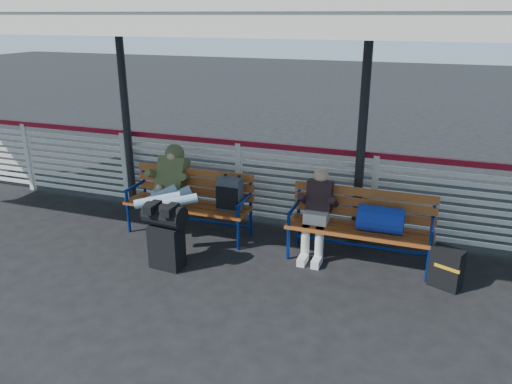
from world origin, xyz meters
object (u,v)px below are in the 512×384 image
at_px(luggage_stack, 166,234).
at_px(suitcase_side, 446,268).
at_px(traveler_man, 168,193).
at_px(bench_right, 370,220).
at_px(companion_person, 317,212).
at_px(bench_left, 202,196).

bearing_deg(luggage_stack, suitcase_side, 16.14).
bearing_deg(traveler_man, bench_right, 6.25).
bearing_deg(traveler_man, companion_person, 7.97).
distance_m(luggage_stack, bench_right, 2.52).
distance_m(bench_left, bench_right, 2.32).
height_order(traveler_man, suitcase_side, traveler_man).
xyz_separation_m(luggage_stack, suitcase_side, (3.25, 0.67, -0.21)).
xyz_separation_m(traveler_man, companion_person, (2.00, 0.28, -0.11)).
height_order(bench_left, suitcase_side, bench_left).
xyz_separation_m(luggage_stack, traveler_man, (-0.35, 0.69, 0.25)).
xyz_separation_m(luggage_stack, bench_right, (2.31, 0.98, 0.13)).
xyz_separation_m(luggage_stack, bench_left, (-0.00, 1.03, 0.14)).
relative_size(bench_left, bench_right, 1.00).
distance_m(traveler_man, suitcase_side, 3.63).
xyz_separation_m(bench_right, traveler_man, (-2.66, -0.29, 0.12)).
height_order(luggage_stack, bench_right, bench_right).
height_order(bench_right, companion_person, companion_person).
xyz_separation_m(traveler_man, suitcase_side, (3.60, -0.02, -0.47)).
bearing_deg(luggage_stack, traveler_man, 121.22).
distance_m(luggage_stack, companion_person, 1.92).
xyz_separation_m(bench_left, companion_person, (1.65, -0.07, 0.00)).
bearing_deg(bench_left, bench_right, -1.35).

